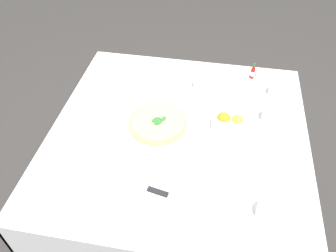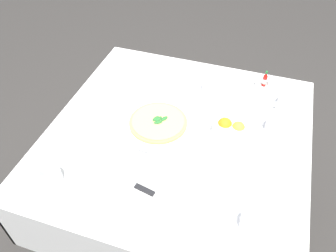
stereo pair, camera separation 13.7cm
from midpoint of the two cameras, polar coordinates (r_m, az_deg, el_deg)
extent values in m
plane|color=#33302D|center=(1.96, -0.76, -16.09)|extent=(8.00, 8.00, 0.00)
cube|color=white|center=(1.38, -1.04, -1.41)|extent=(1.06, 1.06, 0.02)
cube|color=white|center=(1.86, 2.06, 6.79)|extent=(1.06, 0.01, 0.28)
cube|color=white|center=(1.52, 19.01, -7.78)|extent=(0.01, 1.06, 0.28)
cube|color=white|center=(1.64, -19.17, -2.66)|extent=(0.01, 1.06, 0.28)
cylinder|color=brown|center=(1.94, 14.22, -1.35)|extent=(0.06, 0.06, 0.71)
cylinder|color=brown|center=(2.03, -10.67, 1.73)|extent=(0.06, 0.06, 0.71)
cylinder|color=white|center=(1.39, -4.60, -0.23)|extent=(0.19, 0.19, 0.01)
cylinder|color=white|center=(1.39, -4.62, 0.04)|extent=(0.32, 0.32, 0.01)
cylinder|color=#DBAD60|center=(1.38, -4.64, 0.33)|extent=(0.24, 0.24, 0.01)
cylinder|color=#EFD17A|center=(1.37, -4.66, 0.54)|extent=(0.22, 0.22, 0.00)
ellipsoid|color=#2D7533|center=(1.38, -3.65, 1.09)|extent=(0.03, 0.04, 0.01)
ellipsoid|color=#2D7533|center=(1.38, -5.11, 0.95)|extent=(0.03, 0.04, 0.01)
ellipsoid|color=#2D7533|center=(1.36, -4.63, 0.32)|extent=(0.04, 0.04, 0.01)
ellipsoid|color=#2D7533|center=(1.38, -4.63, 0.96)|extent=(0.03, 0.04, 0.01)
cylinder|color=white|center=(1.59, 3.26, 6.36)|extent=(0.13, 0.13, 0.01)
cylinder|color=white|center=(1.56, 3.31, 7.33)|extent=(0.08, 0.08, 0.06)
torus|color=white|center=(1.59, 2.15, 8.29)|extent=(0.03, 0.03, 0.03)
cylinder|color=black|center=(1.55, 3.35, 8.12)|extent=(0.07, 0.07, 0.00)
cylinder|color=white|center=(1.60, 15.69, 5.08)|extent=(0.13, 0.13, 0.01)
cylinder|color=white|center=(1.59, 15.89, 5.87)|extent=(0.08, 0.08, 0.05)
torus|color=white|center=(1.55, 14.73, 5.27)|extent=(0.03, 0.03, 0.03)
cylinder|color=black|center=(1.57, 16.04, 6.49)|extent=(0.07, 0.07, 0.00)
cylinder|color=white|center=(1.46, 14.50, 0.77)|extent=(0.13, 0.13, 0.01)
cylinder|color=white|center=(1.44, 14.75, 1.79)|extent=(0.08, 0.08, 0.06)
torus|color=white|center=(1.47, 15.61, 2.93)|extent=(0.02, 0.03, 0.03)
cylinder|color=black|center=(1.42, 14.95, 2.63)|extent=(0.07, 0.07, 0.00)
cylinder|color=white|center=(1.16, 13.20, -15.09)|extent=(0.13, 0.13, 0.01)
cylinder|color=white|center=(1.13, 13.49, -14.21)|extent=(0.08, 0.08, 0.06)
torus|color=white|center=(1.16, 13.37, -12.02)|extent=(0.01, 0.04, 0.03)
cylinder|color=black|center=(1.11, 13.72, -13.49)|extent=(0.07, 0.07, 0.00)
cylinder|color=white|center=(1.21, -21.44, -9.85)|extent=(0.07, 0.07, 0.12)
cylinder|color=silver|center=(1.23, -21.09, -10.63)|extent=(0.06, 0.06, 0.06)
cube|color=white|center=(1.19, -7.29, -11.05)|extent=(0.24, 0.17, 0.02)
cube|color=silver|center=(1.19, -9.52, -9.91)|extent=(0.12, 0.04, 0.01)
cube|color=black|center=(1.16, -5.22, -11.38)|extent=(0.08, 0.03, 0.01)
cylinder|color=white|center=(1.39, 7.70, 0.27)|extent=(0.15, 0.15, 0.04)
sphere|color=orange|center=(1.38, 6.73, 1.01)|extent=(0.06, 0.06, 0.06)
sphere|color=yellow|center=(1.38, 9.03, 0.70)|extent=(0.05, 0.05, 0.05)
cylinder|color=#B7140F|center=(1.67, 12.03, 8.75)|extent=(0.02, 0.02, 0.05)
cylinder|color=white|center=(1.67, 12.03, 8.75)|extent=(0.02, 0.02, 0.02)
cone|color=#B7140F|center=(1.65, 12.21, 9.74)|extent=(0.02, 0.02, 0.02)
cylinder|color=#1E722D|center=(1.65, 12.29, 10.14)|extent=(0.01, 0.01, 0.01)
cylinder|color=white|center=(1.67, 11.02, 8.47)|extent=(0.03, 0.03, 0.04)
cylinder|color=white|center=(1.67, 10.99, 8.30)|extent=(0.02, 0.02, 0.03)
sphere|color=silver|center=(1.65, 11.13, 9.13)|extent=(0.02, 0.02, 0.02)
cylinder|color=white|center=(1.69, 12.95, 8.61)|extent=(0.03, 0.03, 0.04)
cylinder|color=#38332D|center=(1.69, 12.92, 8.44)|extent=(0.02, 0.02, 0.03)
sphere|color=silver|center=(1.67, 13.08, 9.26)|extent=(0.02, 0.02, 0.02)
camera|label=1|loc=(0.07, -92.87, -2.83)|focal=35.51mm
camera|label=2|loc=(0.07, 87.13, 2.83)|focal=35.51mm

